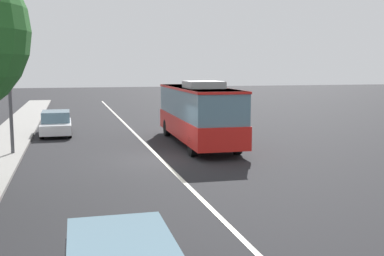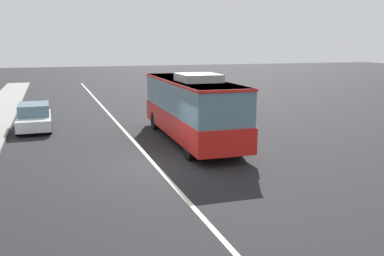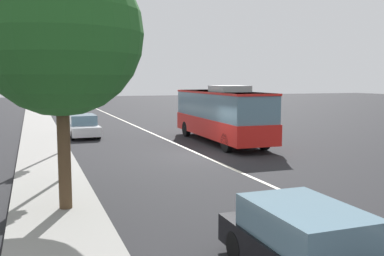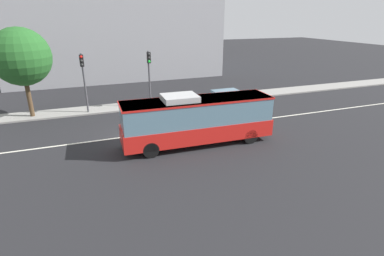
{
  "view_description": "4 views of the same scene",
  "coord_description": "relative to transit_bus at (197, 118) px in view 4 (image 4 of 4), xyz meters",
  "views": [
    {
      "loc": [
        -20.61,
        3.97,
        4.15
      ],
      "look_at": [
        2.79,
        -2.22,
        1.01
      ],
      "focal_mm": 43.64,
      "sensor_mm": 36.0,
      "label": 1
    },
    {
      "loc": [
        -15.83,
        3.85,
        4.79
      ],
      "look_at": [
        1.43,
        -2.08,
        1.12
      ],
      "focal_mm": 38.9,
      "sensor_mm": 36.0,
      "label": 2
    },
    {
      "loc": [
        -20.04,
        7.96,
        3.8
      ],
      "look_at": [
        3.22,
        -0.73,
        1.01
      ],
      "focal_mm": 40.34,
      "sensor_mm": 36.0,
      "label": 3
    },
    {
      "loc": [
        -3.06,
        -20.08,
        8.15
      ],
      "look_at": [
        3.63,
        -1.83,
        0.78
      ],
      "focal_mm": 27.89,
      "sensor_mm": 36.0,
      "label": 4
    }
  ],
  "objects": [
    {
      "name": "sedan_white",
      "position": [
        5.69,
        7.57,
        -1.09
      ],
      "size": [
        4.5,
        1.83,
        1.46
      ],
      "rotation": [
        0.0,
        0.0,
        3.14
      ],
      "color": "white",
      "rests_on": "ground_plane"
    },
    {
      "name": "street_tree_kerbside_left",
      "position": [
        -11.15,
        9.92,
        3.24
      ],
      "size": [
        4.58,
        4.58,
        7.36
      ],
      "color": "#4C3823",
      "rests_on": "ground_plane"
    },
    {
      "name": "transit_bus",
      "position": [
        0.0,
        0.0,
        0.0
      ],
      "size": [
        10.06,
        2.77,
        3.46
      ],
      "rotation": [
        0.0,
        0.0,
        -0.03
      ],
      "color": "red",
      "rests_on": "ground_plane"
    },
    {
      "name": "ground_plane",
      "position": [
        -3.65,
        2.78,
        -1.81
      ],
      "size": [
        160.0,
        160.0,
        0.0
      ],
      "primitive_type": "plane",
      "color": "black"
    },
    {
      "name": "traffic_light_near_corner",
      "position": [
        -6.68,
        9.32,
        1.75
      ],
      "size": [
        0.33,
        0.62,
        5.2
      ],
      "rotation": [
        0.0,
        0.0,
        -1.62
      ],
      "color": "#47474C",
      "rests_on": "ground_plane"
    },
    {
      "name": "sidewalk_kerb",
      "position": [
        -3.65,
        10.19,
        -1.74
      ],
      "size": [
        80.0,
        2.54,
        0.14
      ],
      "primitive_type": "cube",
      "color": "gray",
      "rests_on": "ground_plane"
    },
    {
      "name": "traffic_light_mid_block",
      "position": [
        -1.08,
        9.25,
        1.75
      ],
      "size": [
        0.34,
        0.62,
        5.2
      ],
      "rotation": [
        0.0,
        0.0,
        -1.63
      ],
      "color": "#47474C",
      "rests_on": "ground_plane"
    },
    {
      "name": "lane_centre_line",
      "position": [
        -3.65,
        2.78,
        -1.8
      ],
      "size": [
        76.0,
        0.16,
        0.01
      ],
      "primitive_type": "cube",
      "color": "silver",
      "rests_on": "ground_plane"
    }
  ]
}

